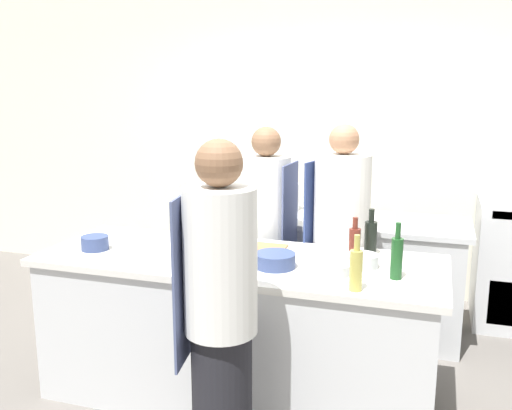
# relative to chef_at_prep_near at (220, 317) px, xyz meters

# --- Properties ---
(ground_plane) EXTENTS (16.00, 16.00, 0.00)m
(ground_plane) POSITION_rel_chef_at_prep_near_xyz_m (-0.17, 0.74, -0.85)
(ground_plane) COLOR #605B56
(wall_back) EXTENTS (8.00, 0.06, 2.80)m
(wall_back) POSITION_rel_chef_at_prep_near_xyz_m (-0.17, 2.87, 0.55)
(wall_back) COLOR silver
(wall_back) RESTS_ON ground_plane
(prep_counter) EXTENTS (2.42, 0.88, 0.90)m
(prep_counter) POSITION_rel_chef_at_prep_near_xyz_m (-0.17, 0.74, -0.39)
(prep_counter) COLOR silver
(prep_counter) RESTS_ON ground_plane
(pass_counter) EXTENTS (2.15, 0.70, 0.90)m
(pass_counter) POSITION_rel_chef_at_prep_near_xyz_m (0.13, 1.94, -0.39)
(pass_counter) COLOR silver
(pass_counter) RESTS_ON ground_plane
(chef_at_prep_near) EXTENTS (0.38, 0.36, 1.68)m
(chef_at_prep_near) POSITION_rel_chef_at_prep_near_xyz_m (0.00, 0.00, 0.00)
(chef_at_prep_near) COLOR black
(chef_at_prep_near) RESTS_ON ground_plane
(chef_at_stove) EXTENTS (0.37, 0.35, 1.63)m
(chef_at_stove) POSITION_rel_chef_at_prep_near_xyz_m (-0.21, 1.45, -0.03)
(chef_at_stove) COLOR black
(chef_at_stove) RESTS_ON ground_plane
(chef_at_pass_far) EXTENTS (0.41, 0.40, 1.67)m
(chef_at_pass_far) POSITION_rel_chef_at_prep_near_xyz_m (0.35, 1.30, -0.01)
(chef_at_pass_far) COLOR black
(chef_at_pass_far) RESTS_ON ground_plane
(bottle_olive_oil) EXTENTS (0.07, 0.07, 0.24)m
(bottle_olive_oil) POSITION_rel_chef_at_prep_near_xyz_m (0.49, 0.96, 0.15)
(bottle_olive_oil) COLOR #5B2319
(bottle_olive_oil) RESTS_ON prep_counter
(bottle_vinegar) EXTENTS (0.07, 0.07, 0.18)m
(bottle_vinegar) POSITION_rel_chef_at_prep_near_xyz_m (-0.40, 0.74, 0.13)
(bottle_vinegar) COLOR #2D5175
(bottle_vinegar) RESTS_ON prep_counter
(bottle_wine) EXTENTS (0.08, 0.08, 0.28)m
(bottle_wine) POSITION_rel_chef_at_prep_near_xyz_m (0.57, 1.04, 0.17)
(bottle_wine) COLOR black
(bottle_wine) RESTS_ON prep_counter
(bottle_cooking_oil) EXTENTS (0.06, 0.06, 0.31)m
(bottle_cooking_oil) POSITION_rel_chef_at_prep_near_xyz_m (0.75, 0.64, 0.18)
(bottle_cooking_oil) COLOR #19471E
(bottle_cooking_oil) RESTS_ON prep_counter
(bottle_sauce) EXTENTS (0.06, 0.06, 0.29)m
(bottle_sauce) POSITION_rel_chef_at_prep_near_xyz_m (0.57, 0.40, 0.17)
(bottle_sauce) COLOR #B2A84C
(bottle_sauce) RESTS_ON prep_counter
(bottle_water) EXTENTS (0.06, 0.06, 0.29)m
(bottle_water) POSITION_rel_chef_at_prep_near_xyz_m (-0.22, 0.42, 0.17)
(bottle_water) COLOR silver
(bottle_water) RESTS_ON prep_counter
(bowl_mixing_large) EXTENTS (0.18, 0.18, 0.07)m
(bowl_mixing_large) POSITION_rel_chef_at_prep_near_xyz_m (0.56, 0.78, 0.09)
(bowl_mixing_large) COLOR #B7BABC
(bowl_mixing_large) RESTS_ON prep_counter
(bowl_prep_small) EXTENTS (0.22, 0.22, 0.06)m
(bowl_prep_small) POSITION_rel_chef_at_prep_near_xyz_m (0.41, 0.62, 0.09)
(bowl_prep_small) COLOR #B7BABC
(bowl_prep_small) RESTS_ON prep_counter
(bowl_ceramic_blue) EXTENTS (0.23, 0.23, 0.08)m
(bowl_ceramic_blue) POSITION_rel_chef_at_prep_near_xyz_m (0.09, 0.63, 0.10)
(bowl_ceramic_blue) COLOR navy
(bowl_ceramic_blue) RESTS_ON prep_counter
(bowl_wooden_salad) EXTENTS (0.17, 0.17, 0.09)m
(bowl_wooden_salad) POSITION_rel_chef_at_prep_near_xyz_m (-1.08, 0.62, 0.10)
(bowl_wooden_salad) COLOR navy
(bowl_wooden_salad) RESTS_ON prep_counter
(cup) EXTENTS (0.08, 0.08, 0.10)m
(cup) POSITION_rel_chef_at_prep_near_xyz_m (-0.15, 0.51, 0.10)
(cup) COLOR white
(cup) RESTS_ON prep_counter
(cutting_board) EXTENTS (0.29, 0.24, 0.01)m
(cutting_board) POSITION_rel_chef_at_prep_near_xyz_m (-0.09, 0.95, 0.06)
(cutting_board) COLOR olive
(cutting_board) RESTS_ON prep_counter
(stockpot) EXTENTS (0.25, 0.25, 0.23)m
(stockpot) POSITION_rel_chef_at_prep_near_xyz_m (-0.25, 2.08, 0.17)
(stockpot) COLOR silver
(stockpot) RESTS_ON pass_counter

